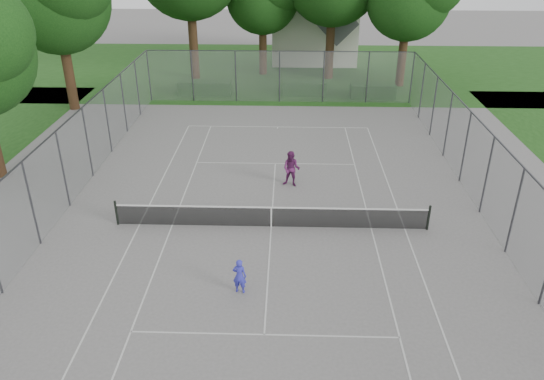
{
  "coord_description": "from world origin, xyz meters",
  "views": [
    {
      "loc": [
        0.64,
        -18.79,
        11.28
      ],
      "look_at": [
        0.0,
        1.0,
        1.2
      ],
      "focal_mm": 35.0,
      "sensor_mm": 36.0,
      "label": 1
    }
  ],
  "objects_px": {
    "house": "(315,19)",
    "girl_player": "(240,276)",
    "tennis_net": "(271,216)",
    "woman_player": "(291,169)"
  },
  "relations": [
    {
      "from": "house",
      "to": "girl_player",
      "type": "distance_m",
      "value": 34.01
    },
    {
      "from": "tennis_net",
      "to": "house",
      "type": "distance_m",
      "value": 29.66
    },
    {
      "from": "woman_player",
      "to": "tennis_net",
      "type": "bearing_deg",
      "value": -86.09
    },
    {
      "from": "woman_player",
      "to": "girl_player",
      "type": "bearing_deg",
      "value": -86.12
    },
    {
      "from": "house",
      "to": "girl_player",
      "type": "relative_size",
      "value": 6.95
    },
    {
      "from": "house",
      "to": "woman_player",
      "type": "distance_m",
      "value": 25.72
    },
    {
      "from": "girl_player",
      "to": "woman_player",
      "type": "bearing_deg",
      "value": -91.56
    },
    {
      "from": "tennis_net",
      "to": "girl_player",
      "type": "distance_m",
      "value": 4.41
    },
    {
      "from": "tennis_net",
      "to": "girl_player",
      "type": "height_order",
      "value": "girl_player"
    },
    {
      "from": "tennis_net",
      "to": "house",
      "type": "height_order",
      "value": "house"
    }
  ]
}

